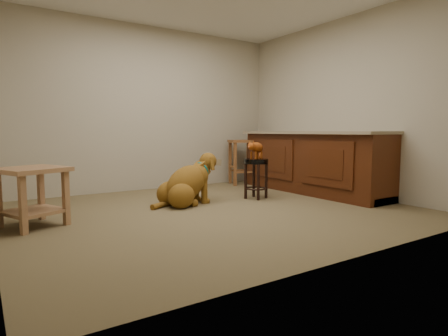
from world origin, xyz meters
TOP-DOWN VIEW (x-y plane):
  - floor at (0.00, 0.00)m, footprint 4.50×4.00m
  - room_shell at (0.00, 0.00)m, footprint 4.54×4.04m
  - cabinet_run at (1.94, 0.30)m, footprint 0.70×2.56m
  - padded_stool at (0.91, 0.36)m, footprint 0.37×0.37m
  - wood_stool at (1.58, 1.62)m, footprint 0.54×0.54m
  - side_table at (-1.89, 0.34)m, footprint 0.75×0.75m
  - golden_retriever at (-0.11, 0.50)m, footprint 1.10×0.59m
  - tabby_kitten at (0.90, 0.36)m, footprint 0.40×0.27m

SIDE VIEW (x-z plane):
  - floor at x=0.00m, z-range -0.01..0.01m
  - golden_retriever at x=-0.11m, z-range -0.09..0.61m
  - side_table at x=-1.89m, z-range 0.09..0.68m
  - padded_stool at x=0.91m, z-range 0.12..0.68m
  - wood_stool at x=1.58m, z-range 0.02..0.80m
  - cabinet_run at x=1.94m, z-range -0.03..0.91m
  - tabby_kitten at x=0.90m, z-range 0.57..0.85m
  - room_shell at x=0.00m, z-range 0.37..2.99m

